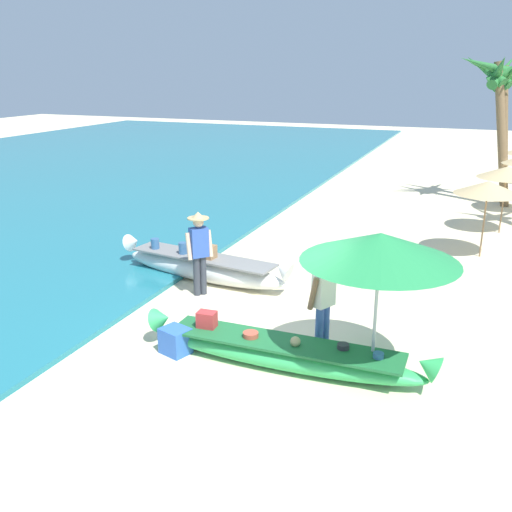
# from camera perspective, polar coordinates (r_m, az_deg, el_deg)

# --- Properties ---
(ground_plane) EXTENTS (80.00, 80.00, 0.00)m
(ground_plane) POSITION_cam_1_polar(r_m,az_deg,el_deg) (9.71, 0.84, -9.39)
(ground_plane) COLOR beige
(boat_green_foreground) EXTENTS (4.77, 0.70, 0.70)m
(boat_green_foreground) POSITION_cam_1_polar(r_m,az_deg,el_deg) (9.14, 2.66, -9.57)
(boat_green_foreground) COLOR #38B760
(boat_green_foreground) RESTS_ON ground
(boat_white_midground) EXTENTS (4.41, 1.26, 0.85)m
(boat_white_midground) POSITION_cam_1_polar(r_m,az_deg,el_deg) (12.72, -5.33, -1.07)
(boat_white_midground) COLOR white
(boat_white_midground) RESTS_ON ground
(person_vendor_hatted) EXTENTS (0.51, 0.55, 1.77)m
(person_vendor_hatted) POSITION_cam_1_polar(r_m,az_deg,el_deg) (11.70, -5.69, 0.84)
(person_vendor_hatted) COLOR #333842
(person_vendor_hatted) RESTS_ON ground
(person_tourist_customer) EXTENTS (0.43, 0.58, 1.68)m
(person_tourist_customer) POSITION_cam_1_polar(r_m,az_deg,el_deg) (9.34, 6.72, -4.27)
(person_tourist_customer) COLOR #3D5BA8
(person_tourist_customer) RESTS_ON ground
(patio_umbrella_large) EXTENTS (2.30, 2.30, 2.29)m
(patio_umbrella_large) POSITION_cam_1_polar(r_m,az_deg,el_deg) (8.33, 12.27, 0.80)
(patio_umbrella_large) COLOR #B7B7BC
(patio_umbrella_large) RESTS_ON ground
(parasol_row_0) EXTENTS (1.60, 1.60, 1.91)m
(parasol_row_0) POSITION_cam_1_polar(r_m,az_deg,el_deg) (15.01, 22.14, 6.31)
(parasol_row_0) COLOR #8E6B47
(parasol_row_0) RESTS_ON ground
(parasol_row_1) EXTENTS (1.60, 1.60, 1.91)m
(parasol_row_1) POSITION_cam_1_polar(r_m,az_deg,el_deg) (17.53, 23.76, 7.65)
(parasol_row_1) COLOR #8E6B47
(parasol_row_1) RESTS_ON ground
(palm_tree_mid_cluster) EXTENTS (2.32, 2.67, 4.93)m
(palm_tree_mid_cluster) POSITION_cam_1_polar(r_m,az_deg,el_deg) (21.51, 23.38, 15.06)
(palm_tree_mid_cluster) COLOR brown
(palm_tree_mid_cluster) RESTS_ON ground
(palm_tree_far_behind) EXTENTS (2.41, 2.56, 5.06)m
(palm_tree_far_behind) POSITION_cam_1_polar(r_m,az_deg,el_deg) (20.98, 22.97, 15.29)
(palm_tree_far_behind) COLOR brown
(palm_tree_far_behind) RESTS_ON ground
(cooler_box) EXTENTS (0.55, 0.50, 0.44)m
(cooler_box) POSITION_cam_1_polar(r_m,az_deg,el_deg) (9.63, -8.04, -8.37)
(cooler_box) COLOR blue
(cooler_box) RESTS_ON ground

